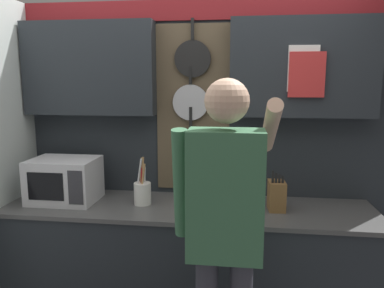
# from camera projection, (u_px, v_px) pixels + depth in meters

# --- Properties ---
(base_cabinet_counter) EXTENTS (2.59, 0.65, 0.90)m
(base_cabinet_counter) POSITION_uv_depth(u_px,v_px,m) (189.00, 266.00, 2.71)
(base_cabinet_counter) COLOR #23282D
(base_cabinet_counter) RESTS_ON ground_plane
(back_wall_unit) EXTENTS (3.16, 0.23, 2.35)m
(back_wall_unit) POSITION_uv_depth(u_px,v_px,m) (194.00, 119.00, 2.82)
(back_wall_unit) COLOR #23282D
(back_wall_unit) RESTS_ON ground_plane
(microwave) EXTENTS (0.47, 0.36, 0.32)m
(microwave) POSITION_uv_depth(u_px,v_px,m) (65.00, 180.00, 2.73)
(microwave) COLOR silver
(microwave) RESTS_ON base_cabinet_counter
(knife_block) EXTENTS (0.12, 0.16, 0.28)m
(knife_block) POSITION_uv_depth(u_px,v_px,m) (277.00, 195.00, 2.54)
(knife_block) COLOR brown
(knife_block) RESTS_ON base_cabinet_counter
(utensil_crock) EXTENTS (0.12, 0.12, 0.34)m
(utensil_crock) POSITION_uv_depth(u_px,v_px,m) (142.00, 192.00, 2.66)
(utensil_crock) COLOR white
(utensil_crock) RESTS_ON base_cabinet_counter
(person) EXTENTS (0.54, 0.64, 1.79)m
(person) POSITION_uv_depth(u_px,v_px,m) (225.00, 219.00, 1.91)
(person) COLOR #383842
(person) RESTS_ON ground_plane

